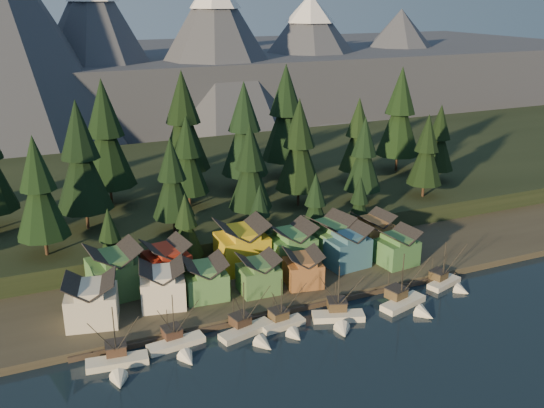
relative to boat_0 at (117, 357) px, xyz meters
name	(u,v)px	position (x,y,z in m)	size (l,w,h in m)	color
ground	(324,354)	(32.74, -9.71, -2.16)	(500.00, 500.00, 0.00)	black
shore_strip	(240,260)	(32.74, 30.29, -1.41)	(400.00, 50.00, 1.50)	#343026
hillside	(179,189)	(32.74, 80.29, 0.84)	(420.00, 100.00, 6.00)	black
dock	(283,308)	(32.74, 6.79, -1.66)	(80.00, 4.00, 1.00)	#493F34
mountain_ridge	(95,67)	(28.55, 203.88, 23.90)	(560.00, 190.00, 90.00)	#4F5466
boat_0	(117,357)	(0.00, 0.00, 0.00)	(10.58, 11.31, 11.57)	silver
boat_1	(178,340)	(10.59, 1.50, -0.22)	(10.53, 11.28, 10.79)	white
boat_2	(250,327)	(23.39, 0.46, -0.17)	(10.99, 11.55, 11.09)	beige
boat_3	(286,319)	(30.21, 0.23, -0.08)	(8.78, 9.38, 10.60)	beige
boat_4	(340,311)	(40.39, -1.59, 0.14)	(10.41, 10.95, 11.90)	silver
boat_5	(408,297)	(55.18, -2.30, 0.17)	(10.74, 11.27, 12.14)	silver
boat_6	(449,278)	(68.21, 1.78, -0.01)	(8.83, 9.39, 10.77)	silver
house_front_0	(91,299)	(-1.63, 14.16, 4.02)	(10.48, 10.11, 8.90)	beige
house_front_1	(162,284)	(11.58, 15.39, 3.80)	(9.63, 9.37, 8.49)	silver
house_front_2	(205,277)	(19.96, 15.51, 3.48)	(8.61, 8.67, 7.88)	#4C8447
house_front_3	(259,273)	(30.37, 13.31, 3.37)	(7.75, 7.41, 7.68)	#477640
house_front_4	(303,267)	(39.87, 12.55, 3.13)	(8.22, 8.68, 7.21)	brown
house_front_5	(346,245)	(52.47, 16.90, 4.18)	(9.57, 8.87, 9.21)	#35647D
house_front_6	(397,246)	(63.11, 13.23, 3.49)	(8.61, 8.22, 7.90)	#3E733F
house_back_0	(114,270)	(4.08, 23.18, 4.78)	(10.50, 10.17, 10.35)	#41723E
house_back_1	(167,262)	(14.59, 23.95, 4.19)	(9.29, 9.38, 9.25)	maroon
house_back_2	(242,244)	(31.21, 24.56, 5.05)	(10.41, 9.59, 10.86)	gold
house_back_3	(291,244)	(41.46, 21.69, 4.36)	(9.75, 8.76, 9.55)	#468247
house_back_4	(330,236)	(51.53, 22.60, 4.34)	(10.28, 10.01, 9.52)	#4D8749
house_back_5	(373,231)	(62.65, 22.20, 3.89)	(8.46, 8.55, 8.67)	#9B6837
tree_hill_2	(39,191)	(-7.26, 38.29, 17.86)	(11.01, 11.01, 25.64)	#332319
tree_hill_3	(81,160)	(2.74, 50.29, 20.34)	(12.96, 12.96, 30.18)	#332319
tree_hill_4	(106,137)	(10.74, 65.29, 21.59)	(13.93, 13.93, 32.45)	#332319
tree_hill_5	(172,181)	(20.74, 40.29, 15.98)	(9.54, 9.54, 22.22)	#332319
tree_hill_6	(188,157)	(28.74, 55.29, 16.94)	(10.29, 10.29, 23.97)	#332319
tree_hill_7	(250,170)	(38.74, 38.29, 17.01)	(10.34, 10.34, 24.08)	#332319
tree_hill_8	(244,132)	(46.74, 62.29, 20.35)	(12.96, 12.96, 30.19)	#332319
tree_hill_9	(299,148)	(54.74, 45.29, 19.00)	(11.90, 11.90, 27.73)	#332319
tree_hill_10	(286,116)	(62.74, 70.29, 22.00)	(14.25, 14.25, 33.20)	#332319
tree_hill_11	(364,157)	(70.74, 40.29, 16.33)	(9.81, 9.81, 22.85)	#332319
tree_hill_12	(358,137)	(78.74, 56.29, 17.34)	(10.60, 10.60, 24.70)	#332319
tree_hill_13	(426,152)	(88.74, 38.29, 16.11)	(9.63, 9.63, 22.44)	#332319
tree_hill_14	(400,115)	(96.74, 62.29, 21.19)	(13.62, 13.62, 31.73)	#332319
tree_hill_15	(183,125)	(32.74, 72.29, 21.71)	(14.03, 14.03, 32.68)	#332319
tree_hill_17	(439,140)	(100.74, 48.29, 16.14)	(9.66, 9.66, 22.51)	#332319
tree_shore_0	(110,241)	(4.74, 30.29, 7.95)	(6.77, 6.77, 15.77)	#332319
tree_shore_1	(186,227)	(20.74, 30.29, 8.49)	(7.20, 7.20, 16.76)	#332319
tree_shore_2	(260,217)	(37.74, 30.29, 8.31)	(7.05, 7.05, 16.43)	#332319
tree_shore_3	(315,206)	(51.74, 30.29, 8.93)	(7.54, 7.54, 17.56)	#332319
tree_shore_4	(359,203)	(63.74, 30.29, 7.83)	(6.68, 6.68, 15.55)	#332319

